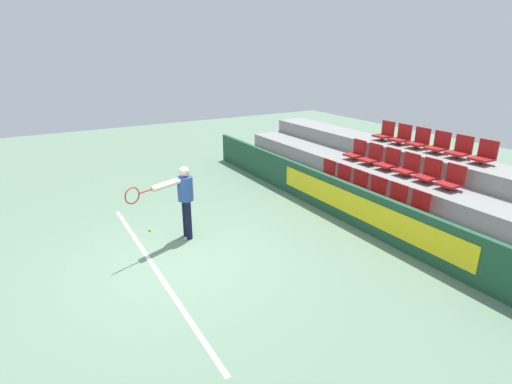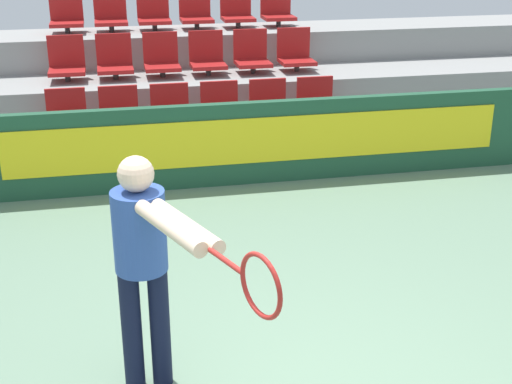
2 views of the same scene
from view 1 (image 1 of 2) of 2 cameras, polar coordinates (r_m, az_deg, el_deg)
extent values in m
plane|color=slate|center=(7.93, -11.58, -9.71)|extent=(30.00, 30.00, 0.00)
cube|color=white|center=(7.83, -14.37, -10.30)|extent=(6.23, 0.08, 0.01)
cube|color=#1E4C33|center=(9.69, 12.09, -1.12)|extent=(12.65, 0.12, 0.94)
cube|color=yellow|center=(9.20, 14.39, -2.11)|extent=(5.62, 0.02, 0.52)
cube|color=gray|center=(10.18, 14.60, -1.81)|extent=(12.25, 1.08, 0.44)
cube|color=gray|center=(10.87, 18.79, 0.35)|extent=(12.25, 1.08, 0.88)
cube|color=gray|center=(11.62, 22.46, 2.25)|extent=(12.25, 1.08, 1.32)
cylinder|color=#333333|center=(11.17, 9.55, 1.95)|extent=(0.07, 0.07, 0.11)
cube|color=#A31919|center=(11.15, 9.57, 2.33)|extent=(0.46, 0.44, 0.05)
cube|color=#A31919|center=(11.21, 10.43, 3.58)|extent=(0.46, 0.04, 0.40)
cylinder|color=#333333|center=(10.74, 11.58, 1.10)|extent=(0.07, 0.07, 0.11)
cube|color=#A31919|center=(10.72, 11.61, 1.49)|extent=(0.46, 0.44, 0.05)
cube|color=#A31919|center=(10.78, 12.50, 2.79)|extent=(0.46, 0.04, 0.40)
cylinder|color=#333333|center=(10.33, 13.78, 0.17)|extent=(0.07, 0.07, 0.11)
cube|color=#A31919|center=(10.30, 13.82, 0.58)|extent=(0.46, 0.44, 0.05)
cube|color=#A31919|center=(10.37, 14.73, 1.93)|extent=(0.46, 0.04, 0.40)
cylinder|color=#333333|center=(9.93, 16.16, -0.83)|extent=(0.07, 0.07, 0.11)
cube|color=#A31919|center=(9.91, 16.20, -0.41)|extent=(0.46, 0.44, 0.05)
cube|color=#A31919|center=(9.98, 17.13, 1.01)|extent=(0.46, 0.04, 0.40)
cylinder|color=#333333|center=(9.56, 18.73, -1.91)|extent=(0.07, 0.07, 0.11)
cube|color=#A31919|center=(9.53, 18.78, -1.48)|extent=(0.46, 0.44, 0.05)
cube|color=#A31919|center=(9.61, 19.73, 0.00)|extent=(0.46, 0.04, 0.40)
cylinder|color=#333333|center=(9.21, 21.51, -3.07)|extent=(0.07, 0.07, 0.11)
cube|color=#A31919|center=(9.18, 21.57, -2.62)|extent=(0.46, 0.44, 0.05)
cube|color=#A31919|center=(9.26, 22.53, -1.08)|extent=(0.46, 0.04, 0.40)
cylinder|color=#333333|center=(11.76, 13.77, 4.76)|extent=(0.07, 0.07, 0.11)
cube|color=#A31919|center=(11.74, 13.80, 5.13)|extent=(0.46, 0.44, 0.05)
cube|color=#A31919|center=(11.82, 14.60, 6.29)|extent=(0.46, 0.04, 0.40)
cylinder|color=#333333|center=(11.35, 15.85, 4.05)|extent=(0.07, 0.07, 0.11)
cube|color=#A31919|center=(11.33, 15.89, 4.43)|extent=(0.46, 0.44, 0.05)
cube|color=#A31919|center=(11.42, 16.71, 5.63)|extent=(0.46, 0.04, 0.40)
cylinder|color=#333333|center=(10.96, 18.09, 3.28)|extent=(0.07, 0.07, 0.11)
cube|color=#A31919|center=(10.94, 18.13, 3.67)|extent=(0.46, 0.44, 0.05)
cube|color=#A31919|center=(11.03, 18.96, 4.92)|extent=(0.46, 0.04, 0.40)
cylinder|color=#333333|center=(10.58, 20.48, 2.45)|extent=(0.07, 0.07, 0.11)
cube|color=#A31919|center=(10.56, 20.53, 2.85)|extent=(0.46, 0.44, 0.05)
cube|color=#A31919|center=(10.66, 21.37, 4.15)|extent=(0.46, 0.04, 0.40)
cylinder|color=#333333|center=(10.23, 23.04, 1.55)|extent=(0.07, 0.07, 0.11)
cube|color=#A31919|center=(10.21, 23.10, 1.97)|extent=(0.46, 0.44, 0.05)
cube|color=#A31919|center=(10.31, 23.95, 3.32)|extent=(0.46, 0.04, 0.40)
cylinder|color=#333333|center=(9.91, 25.77, 0.59)|extent=(0.07, 0.07, 0.11)
cube|color=#A31919|center=(9.89, 25.84, 1.02)|extent=(0.46, 0.44, 0.05)
cube|color=#A31919|center=(9.99, 26.69, 2.42)|extent=(0.46, 0.04, 0.40)
cylinder|color=#333333|center=(12.42, 17.59, 7.27)|extent=(0.07, 0.07, 0.11)
cube|color=#A31919|center=(12.41, 17.63, 7.62)|extent=(0.46, 0.44, 0.05)
cube|color=#A31919|center=(12.52, 18.37, 8.70)|extent=(0.46, 0.04, 0.40)
cylinder|color=#333333|center=(12.04, 19.69, 6.67)|extent=(0.07, 0.07, 0.11)
cube|color=#A31919|center=(12.02, 19.73, 7.03)|extent=(0.46, 0.44, 0.05)
cube|color=#A31919|center=(12.13, 20.48, 8.14)|extent=(0.46, 0.04, 0.40)
cylinder|color=#333333|center=(11.67, 21.92, 6.02)|extent=(0.07, 0.07, 0.11)
cube|color=#A31919|center=(11.65, 21.97, 6.39)|extent=(0.46, 0.44, 0.05)
cube|color=#A31919|center=(11.77, 22.73, 7.53)|extent=(0.46, 0.04, 0.40)
cylinder|color=#333333|center=(11.32, 24.29, 5.31)|extent=(0.07, 0.07, 0.11)
cube|color=#A31919|center=(11.30, 24.34, 5.70)|extent=(0.46, 0.44, 0.05)
cube|color=#A31919|center=(11.42, 25.10, 6.88)|extent=(0.46, 0.04, 0.40)
cylinder|color=#333333|center=(10.99, 26.79, 4.56)|extent=(0.07, 0.07, 0.11)
cube|color=#A31919|center=(10.98, 26.86, 4.95)|extent=(0.46, 0.44, 0.05)
cube|color=#A31919|center=(11.10, 27.62, 6.17)|extent=(0.46, 0.04, 0.40)
cylinder|color=#333333|center=(10.69, 29.44, 3.75)|extent=(0.07, 0.07, 0.11)
cube|color=#A31919|center=(10.67, 29.51, 4.15)|extent=(0.46, 0.44, 0.05)
cube|color=#A31919|center=(10.80, 30.27, 5.41)|extent=(0.46, 0.04, 0.40)
cylinder|color=black|center=(8.75, -10.03, -3.59)|extent=(0.13, 0.13, 0.86)
cylinder|color=black|center=(8.59, -9.60, -4.00)|extent=(0.13, 0.13, 0.86)
cylinder|color=#2D4C99|center=(8.42, -10.08, 0.49)|extent=(0.33, 0.33, 0.52)
sphere|color=beige|center=(8.31, -10.23, 2.88)|extent=(0.22, 0.22, 0.22)
cylinder|color=beige|center=(8.08, -12.87, 1.11)|extent=(0.34, 0.66, 0.09)
cylinder|color=beige|center=(8.00, -12.67, 0.93)|extent=(0.34, 0.66, 0.09)
cylinder|color=#AD231E|center=(7.76, -15.50, 0.10)|extent=(0.14, 0.29, 0.03)
torus|color=#AD231E|center=(7.60, -17.27, -0.50)|extent=(0.15, 0.31, 0.32)
sphere|color=#CCDB33|center=(9.29, -14.93, -5.22)|extent=(0.07, 0.07, 0.07)
camera|label=2|loc=(7.78, -40.11, 8.39)|focal=50.00mm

